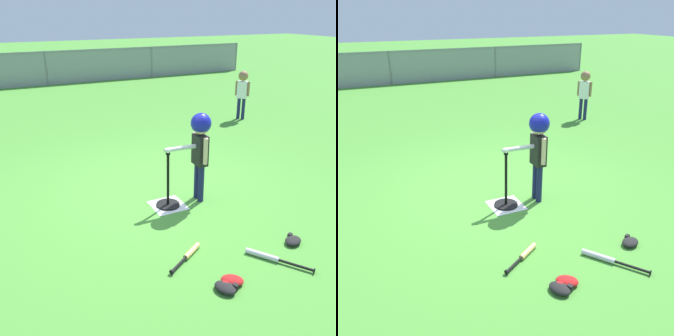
% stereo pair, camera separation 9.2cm
% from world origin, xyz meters
% --- Properties ---
extents(ground_plane, '(60.00, 60.00, 0.00)m').
position_xyz_m(ground_plane, '(0.00, 0.00, 0.00)').
color(ground_plane, '#478C33').
extents(home_plate, '(0.44, 0.44, 0.01)m').
position_xyz_m(home_plate, '(-0.03, -0.44, 0.00)').
color(home_plate, white).
rests_on(home_plate, ground_plane).
extents(batting_tee, '(0.32, 0.32, 0.76)m').
position_xyz_m(batting_tee, '(-0.03, -0.44, 0.13)').
color(batting_tee, black).
rests_on(batting_tee, ground_plane).
extents(baseball_on_tee, '(0.07, 0.07, 0.07)m').
position_xyz_m(baseball_on_tee, '(-0.03, -0.44, 0.79)').
color(baseball_on_tee, white).
rests_on(baseball_on_tee, batting_tee).
extents(batter_child, '(0.65, 0.35, 1.23)m').
position_xyz_m(batter_child, '(0.43, -0.46, 0.88)').
color(batter_child, '#191E4C').
rests_on(batter_child, ground_plane).
extents(fielder_near_right, '(0.25, 0.27, 1.14)m').
position_xyz_m(fielder_near_right, '(3.45, 2.71, 0.73)').
color(fielder_near_right, '#191E4C').
rests_on(fielder_near_right, ground_plane).
extents(spare_bat_silver, '(0.45, 0.62, 0.06)m').
position_xyz_m(spare_bat_silver, '(0.41, -1.97, 0.03)').
color(spare_bat_silver, silver).
rests_on(spare_bat_silver, ground_plane).
extents(spare_bat_wood, '(0.51, 0.34, 0.06)m').
position_xyz_m(spare_bat_wood, '(-0.32, -1.55, 0.03)').
color(spare_bat_wood, '#DBB266').
rests_on(spare_bat_wood, ground_plane).
extents(glove_by_plate, '(0.23, 0.26, 0.07)m').
position_xyz_m(glove_by_plate, '(-0.27, -2.16, 0.04)').
color(glove_by_plate, black).
rests_on(glove_by_plate, ground_plane).
extents(glove_near_bats, '(0.27, 0.26, 0.07)m').
position_xyz_m(glove_near_bats, '(-0.16, -2.10, 0.04)').
color(glove_near_bats, '#B21919').
rests_on(glove_near_bats, ground_plane).
extents(glove_tossed_aside, '(0.26, 0.23, 0.07)m').
position_xyz_m(glove_tossed_aside, '(0.85, -1.85, 0.04)').
color(glove_tossed_aside, black).
rests_on(glove_tossed_aside, ground_plane).
extents(outfield_fence, '(16.06, 0.06, 1.15)m').
position_xyz_m(outfield_fence, '(0.00, 9.31, 0.62)').
color(outfield_fence, slate).
rests_on(outfield_fence, ground_plane).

